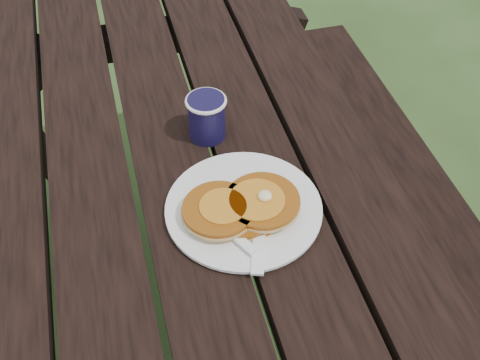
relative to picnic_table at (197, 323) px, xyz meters
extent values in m
cube|color=black|center=(0.00, 0.00, 0.36)|extent=(0.75, 1.80, 0.04)
cube|color=black|center=(0.55, 0.00, 0.06)|extent=(0.25, 1.80, 0.04)
cylinder|color=white|center=(0.09, -0.04, 0.39)|extent=(0.27, 0.27, 0.01)
cylinder|color=#9D5311|center=(0.09, -0.05, 0.40)|extent=(0.12, 0.12, 0.01)
cylinder|color=#9D5311|center=(0.05, -0.05, 0.41)|extent=(0.12, 0.12, 0.01)
cylinder|color=#9D5311|center=(0.12, -0.05, 0.41)|extent=(0.12, 0.12, 0.01)
cylinder|color=#B16B19|center=(0.11, -0.05, 0.42)|extent=(0.09, 0.09, 0.00)
ellipsoid|color=#F4E59E|center=(0.13, -0.05, 0.42)|extent=(0.02, 0.02, 0.01)
cube|color=white|center=(0.11, -0.09, 0.39)|extent=(0.08, 0.18, 0.00)
cylinder|color=black|center=(0.08, 0.17, 0.43)|extent=(0.07, 0.07, 0.09)
torus|color=white|center=(0.08, 0.17, 0.47)|extent=(0.08, 0.08, 0.01)
cylinder|color=black|center=(0.08, 0.17, 0.46)|extent=(0.06, 0.06, 0.01)
camera|label=1|loc=(-0.08, -0.67, 1.15)|focal=45.00mm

